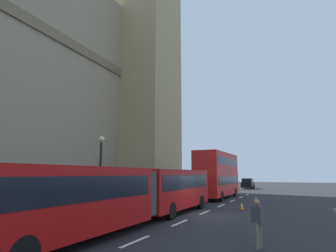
% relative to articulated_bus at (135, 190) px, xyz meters
% --- Properties ---
extents(ground_plane, '(160.00, 160.00, 0.00)m').
position_rel_articulated_bus_xyz_m(ground_plane, '(4.61, -1.99, -1.75)').
color(ground_plane, '#262628').
extents(lane_centre_marking, '(34.40, 0.16, 0.01)m').
position_rel_articulated_bus_xyz_m(lane_centre_marking, '(8.34, -1.99, -1.74)').
color(lane_centre_marking, silver).
rests_on(lane_centre_marking, ground_plane).
extents(articulated_bus, '(18.72, 2.54, 2.90)m').
position_rel_articulated_bus_xyz_m(articulated_bus, '(0.00, 0.00, 0.00)').
color(articulated_bus, '#B20F0F').
rests_on(articulated_bus, ground_plane).
extents(double_decker_bus, '(10.31, 2.54, 4.90)m').
position_rel_articulated_bus_xyz_m(double_decker_bus, '(17.52, 0.00, 0.96)').
color(double_decker_bus, red).
rests_on(double_decker_bus, ground_plane).
extents(sedan_lead, '(4.40, 1.86, 1.85)m').
position_rel_articulated_bus_xyz_m(sedan_lead, '(38.85, 0.10, -0.83)').
color(sedan_lead, black).
rests_on(sedan_lead, ground_plane).
extents(traffic_cone_west, '(0.36, 0.36, 0.58)m').
position_rel_articulated_bus_xyz_m(traffic_cone_west, '(8.41, -4.10, -1.46)').
color(traffic_cone_west, black).
rests_on(traffic_cone_west, ground_plane).
extents(traffic_cone_middle, '(0.36, 0.36, 0.58)m').
position_rel_articulated_bus_xyz_m(traffic_cone_middle, '(14.72, -4.27, -1.46)').
color(traffic_cone_middle, black).
rests_on(traffic_cone_middle, ground_plane).
extents(street_lamp, '(0.44, 0.44, 5.27)m').
position_rel_articulated_bus_xyz_m(street_lamp, '(2.75, 4.51, 1.31)').
color(street_lamp, black).
rests_on(street_lamp, ground_plane).
extents(pedestrian_near_cones, '(0.37, 0.46, 1.69)m').
position_rel_articulated_bus_xyz_m(pedestrian_near_cones, '(-2.21, -6.54, -0.83)').
color(pedestrian_near_cones, '#726651').
rests_on(pedestrian_near_cones, ground_plane).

